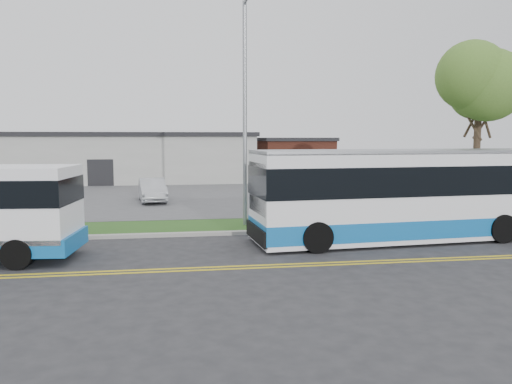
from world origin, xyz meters
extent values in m
plane|color=#28282B|center=(0.00, 0.00, 0.00)|extent=(140.00, 140.00, 0.00)
cube|color=gold|center=(0.00, -3.85, 0.01)|extent=(70.00, 0.12, 0.01)
cube|color=gold|center=(0.00, -4.15, 0.01)|extent=(70.00, 0.12, 0.01)
cube|color=#9E9B93|center=(0.00, 1.10, 0.07)|extent=(80.00, 0.30, 0.15)
cube|color=#28531B|center=(0.00, 2.90, 0.05)|extent=(80.00, 3.30, 0.10)
cube|color=#4C4C4F|center=(0.00, 17.00, 0.05)|extent=(80.00, 25.00, 0.10)
cube|color=#9E9E99|center=(-6.00, 27.00, 2.00)|extent=(25.00, 10.00, 4.00)
cube|color=black|center=(-6.00, 27.00, 4.17)|extent=(25.40, 10.40, 0.35)
cube|color=black|center=(-6.00, 22.05, 1.10)|extent=(2.00, 0.15, 2.20)
cube|color=brown|center=(10.50, 26.00, 1.80)|extent=(6.00, 7.00, 3.60)
cube|color=black|center=(10.50, 26.00, 3.75)|extent=(6.30, 7.30, 0.30)
cylinder|color=#33241C|center=(14.00, 3.00, 2.48)|extent=(0.32, 0.32, 4.76)
ellipsoid|color=#4B7127|center=(14.00, 3.00, 6.22)|extent=(5.20, 5.20, 4.42)
cylinder|color=gray|center=(3.00, 2.80, 4.85)|extent=(0.18, 0.18, 9.50)
cylinder|color=black|center=(-4.62, -3.22, 0.46)|extent=(0.94, 0.39, 0.92)
cylinder|color=black|center=(-4.40, -0.87, 0.46)|extent=(0.94, 0.39, 0.92)
cube|color=white|center=(9.04, -0.82, 1.74)|extent=(12.50, 3.74, 3.25)
cube|color=#0F60AB|center=(9.04, -0.82, 0.62)|extent=(12.52, 3.76, 0.67)
cube|color=black|center=(9.04, -0.82, 2.35)|extent=(12.55, 3.79, 1.06)
cube|color=black|center=(2.95, -1.29, 2.13)|extent=(0.31, 2.58, 1.79)
cube|color=black|center=(2.87, -1.29, 0.50)|extent=(0.35, 2.80, 0.56)
cube|color=gray|center=(9.04, -0.82, 3.38)|extent=(12.50, 3.74, 0.13)
cylinder|color=black|center=(4.78, -2.47, 0.54)|extent=(1.10, 0.44, 1.08)
cylinder|color=black|center=(4.58, 0.16, 0.54)|extent=(1.10, 0.44, 1.08)
cylinder|color=black|center=(12.04, -1.91, 0.54)|extent=(1.10, 0.44, 1.08)
cylinder|color=black|center=(11.84, 0.72, 0.54)|extent=(1.10, 0.44, 1.08)
cylinder|color=black|center=(13.74, 0.87, 0.54)|extent=(1.10, 0.44, 1.08)
imported|color=black|center=(-4.93, 1.90, 0.88)|extent=(0.68, 0.64, 1.57)
imported|color=#B7B9BF|center=(-1.44, 11.56, 0.79)|extent=(2.00, 4.37, 1.39)
imported|color=silver|center=(-8.27, 15.40, 0.78)|extent=(2.21, 4.82, 1.37)
sphere|color=white|center=(-5.23, 1.65, 0.26)|extent=(0.32, 0.32, 0.32)
sphere|color=white|center=(-4.63, 2.15, 0.26)|extent=(0.32, 0.32, 0.32)
camera|label=1|loc=(0.21, -18.63, 3.91)|focal=35.00mm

